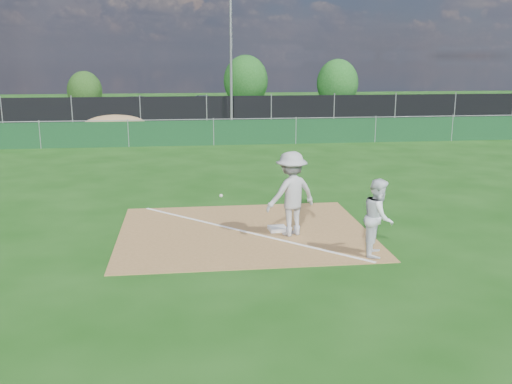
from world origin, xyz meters
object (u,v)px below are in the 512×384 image
Objects in this scene: car_left at (142,107)px; light_pole at (231,59)px; first_base at (278,229)px; runner at (379,217)px; play_at_first at (291,194)px; car_right at (303,109)px; tree_right at (337,83)px; tree_left at (85,91)px; tree_mid at (246,81)px; car_mid at (208,106)px.

light_pole is at bearing -139.88° from car_left.
runner is (1.86, -1.93, 0.77)m from first_base.
play_at_first is at bearing -54.28° from first_base.
car_left is at bearing 34.80° from runner.
first_base is at bearing 65.09° from runner.
light_pole is at bearing 88.21° from first_base.
car_right is (5.66, 25.96, -0.40)m from play_at_first.
runner is 29.19m from car_left.
tree_right is at bearing 72.61° from first_base.
light_pole is 14.71m from tree_left.
car_left is 1.12× the size of tree_mid.
car_right is (6.43, -1.76, -0.11)m from car_mid.
tree_left reaches higher than runner.
car_left is 1.21× the size of tree_right.
light_pole is at bearing -131.19° from tree_right.
tree_mid is at bearing 8.54° from tree_left.
tree_right is (10.71, 5.23, 1.31)m from car_mid.
first_base is 34.21m from tree_right.
runner is 0.42× the size of tree_right.
tree_mid reaches higher than play_at_first.
car_left is at bearing -136.95° from tree_mid.
tree_right is at bearing 48.81° from light_pole.
runner is at bearing -46.10° from first_base.
tree_left is (-15.57, 6.31, 0.97)m from car_right.
car_mid is 1.04× the size of car_right.
runner is at bearing -172.80° from car_mid.
tree_mid is at bearing 170.81° from tree_right.
first_base is 0.11× the size of tree_right.
play_at_first is 0.61× the size of tree_right.
play_at_first is 27.73m from car_mid.
light_pole is 19.02× the size of first_base.
car_mid is (-2.36, 29.29, -0.11)m from runner.
first_base is at bearing -91.79° from light_pole.
tree_mid is at bearing -25.06° from car_mid.
light_pole is 4.78× the size of runner.
car_left is 1.14× the size of car_right.
runner is at bearing -71.23° from tree_left.
play_at_first is 0.56× the size of car_mid.
light_pole reaches higher than car_right.
tree_right reaches higher than runner.
runner is at bearing -91.61° from tree_mid.
first_base is 0.25× the size of runner.
light_pole is at bearing 133.11° from car_right.
car_left is (-5.01, 26.44, 0.76)m from first_base.
tree_right reaches higher than tree_left.
tree_mid is at bearing -57.07° from car_left.
light_pole is at bearing -44.67° from tree_left.
tree_mid is (2.60, 34.15, 1.18)m from play_at_first.
tree_left is 19.87m from tree_right.
car_right is at bearing 12.79° from runner.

